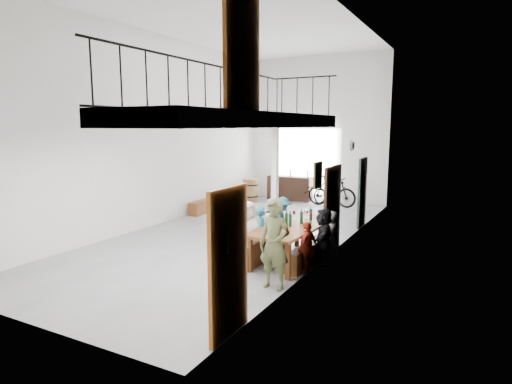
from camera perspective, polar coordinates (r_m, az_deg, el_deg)
The scene contains 24 objects.
floor at distance 11.60m, azimuth -2.41°, elevation -5.67°, with size 12.00×12.00×0.00m, color slate.
room_walls at distance 11.25m, azimuth -2.53°, elevation 12.14°, with size 12.00×12.00×12.00m.
gateway_portal at distance 16.84m, azimuth 6.56°, elevation 3.67°, with size 2.80×0.08×2.80m, color white.
right_wall_decor at distance 8.46m, azimuth 7.05°, elevation 0.86°, with size 0.07×8.28×5.07m.
balcony at distance 7.53m, azimuth -1.45°, elevation 9.27°, with size 1.52×5.62×4.00m.
tasting_table at distance 9.24m, azimuth 4.99°, elevation -4.96°, with size 1.18×2.57×0.79m.
bench_inner at distance 9.61m, azimuth 1.16°, elevation -7.15°, with size 0.36×2.24×0.52m, color brown.
bench_wall at distance 9.27m, azimuth 7.15°, elevation -8.10°, with size 0.25×1.89×0.43m, color brown.
tableware at distance 9.49m, azimuth 5.51°, elevation -3.24°, with size 0.52×1.54×0.35m.
side_bench at distance 14.58m, azimuth -6.82°, elevation -1.84°, with size 0.34×1.55×0.43m, color brown.
oak_barrel at distance 16.44m, azimuth -0.74°, elevation 0.23°, with size 0.60×0.60×0.88m.
serving_counter at distance 16.88m, azimuth 4.53°, elevation 0.51°, with size 1.76×0.49×0.93m, color #382015.
counter_bottles at distance 16.82m, azimuth 4.58°, elevation 2.56°, with size 1.52×0.11×0.28m.
guest_left_a at distance 8.93m, azimuth -1.22°, elevation -5.53°, with size 0.67×0.44×1.38m, color white.
guest_left_b at distance 9.48m, azimuth 0.76°, elevation -5.40°, with size 0.42×0.27×1.15m, color #276884.
guest_left_c at distance 9.92m, azimuth 2.34°, elevation -4.44°, with size 0.61×0.48×1.26m, color white.
guest_left_d at distance 10.35m, azimuth 3.52°, elevation -4.01°, with size 0.78×0.45×1.21m, color #276884.
guest_right_a at distance 8.62m, azimuth 6.86°, elevation -7.29°, with size 0.61×0.25×1.04m, color red.
guest_right_b at distance 9.14m, azimuth 8.99°, elevation -5.86°, with size 1.12×0.36×1.20m, color black.
guest_right_c at distance 9.71m, azimuth 9.93°, elevation -5.49°, with size 0.51×0.33×1.05m, color white.
host_standing at distance 7.67m, azimuth 2.49°, elevation -7.01°, with size 0.59×0.39×1.62m, color #4D512D.
potted_plant at distance 11.36m, azimuth 10.59°, elevation -5.03°, with size 0.38×0.33×0.42m, color #234F1E.
bicycle_near at distance 16.39m, azimuth 6.96°, elevation 0.20°, with size 0.61×1.75×0.92m, color black.
bicycle_far at distance 15.66m, azimuth 10.05°, elevation 0.08°, with size 0.52×1.85×1.11m, color black.
Camera 1 is at (5.64, -9.71, 2.91)m, focal length 30.00 mm.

